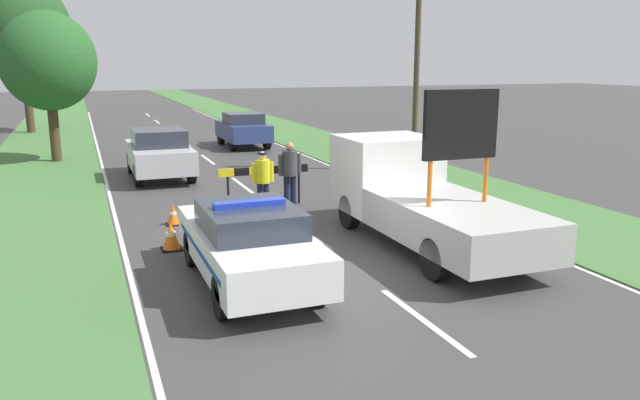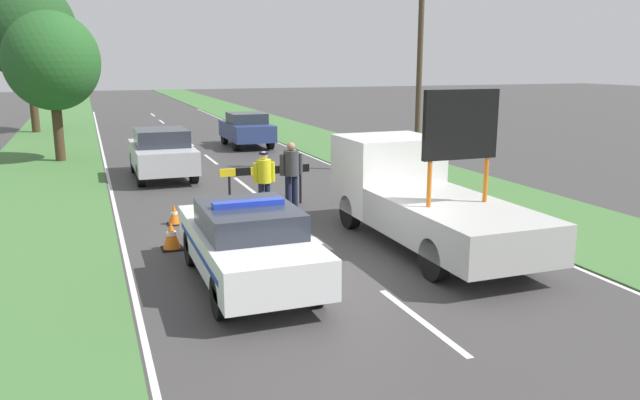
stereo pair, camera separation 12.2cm
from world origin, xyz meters
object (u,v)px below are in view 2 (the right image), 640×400
Objects in this scene: police_officer at (264,177)px; roadside_tree_near_right at (52,61)px; pedestrian_civilian at (291,170)px; traffic_cone_behind_barrier at (267,195)px; queued_car_hatch_blue at (247,129)px; roadside_tree_near_left at (26,29)px; police_car at (248,242)px; traffic_cone_near_police at (303,247)px; traffic_cone_near_truck at (171,236)px; road_barrier at (265,174)px; queued_car_sedan_silver at (162,153)px; utility_pole at (420,55)px; work_truck at (418,195)px; traffic_cone_centre_front at (174,215)px.

roadside_tree_near_right reaches higher than police_officer.
pedestrian_civilian reaches higher than traffic_cone_behind_barrier.
roadside_tree_near_left reaches higher than queued_car_hatch_blue.
police_officer is at bearing 75.11° from police_car.
police_car is 0.55× the size of roadside_tree_near_left.
roadside_tree_near_right is (-5.01, 15.39, 3.66)m from traffic_cone_near_police.
traffic_cone_near_truck is at bearing 70.50° from queued_car_hatch_blue.
traffic_cone_behind_barrier is at bearing 78.66° from queued_car_hatch_blue.
traffic_cone_behind_barrier is 12.52m from queued_car_hatch_blue.
road_barrier is 0.64× the size of queued_car_hatch_blue.
queued_car_sedan_silver is 9.60m from utility_pole.
work_truck is 0.77× the size of utility_pole.
utility_pole reaches higher than police_officer.
police_car is at bearing -108.89° from traffic_cone_behind_barrier.
roadside_tree_near_left is at bearing 97.96° from roadside_tree_near_right.
road_barrier is at bearing 114.66° from traffic_cone_behind_barrier.
police_officer is at bearing -52.93° from work_truck.
traffic_cone_centre_front is (-4.89, 3.33, -0.81)m from work_truck.
utility_pole is (7.24, 8.36, 3.87)m from traffic_cone_near_police.
traffic_cone_near_police is 0.06× the size of roadside_tree_near_left.
police_officer is 0.20× the size of roadside_tree_near_left.
traffic_cone_near_truck is (-1.03, 2.60, -0.47)m from police_car.
police_car is 0.74× the size of work_truck.
police_car is 6.16m from road_barrier.
road_barrier is at bearing 78.51° from queued_car_hatch_blue.
roadside_tree_near_right reaches higher than traffic_cone_centre_front.
traffic_cone_centre_front is at bearing -78.90° from roadside_tree_near_left.
utility_pole is at bearing -29.86° from roadside_tree_near_right.
traffic_cone_near_police is at bearing -97.21° from traffic_cone_behind_barrier.
queued_car_hatch_blue is 0.68× the size of roadside_tree_near_right.
traffic_cone_behind_barrier is (1.98, 5.79, -0.44)m from police_car.
traffic_cone_centre_front is 0.11× the size of queued_car_sedan_silver.
traffic_cone_near_police is at bearing 114.57° from police_officer.
queued_car_hatch_blue is at bearing -72.70° from police_officer.
traffic_cone_behind_barrier is at bearing -69.36° from road_barrier.
queued_car_sedan_silver is at bearing -63.07° from work_truck.
traffic_cone_near_police is at bearing -60.99° from traffic_cone_centre_front.
roadside_tree_near_left is 1.43× the size of roadside_tree_near_right.
queued_car_hatch_blue is (3.07, 17.09, 0.57)m from traffic_cone_near_police.
traffic_cone_near_truck is 12.36m from utility_pole.
police_car is 5.96m from pedestrian_civilian.
traffic_cone_behind_barrier is 0.08× the size of utility_pole.
police_car is 1.16× the size of queued_car_hatch_blue.
road_barrier is (1.96, 5.83, 0.14)m from police_car.
traffic_cone_near_truck reaches higher than traffic_cone_centre_front.
police_officer is at bearing -110.50° from traffic_cone_behind_barrier.
roadside_tree_near_right reaches higher than traffic_cone_near_truck.
roadside_tree_near_left is (-7.22, 22.09, 4.70)m from road_barrier.
roadside_tree_near_left reaches higher than roadside_tree_near_right.
police_car is 0.79× the size of roadside_tree_near_right.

